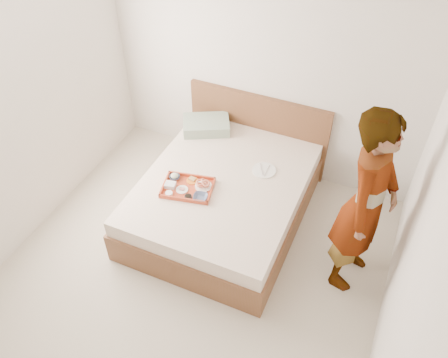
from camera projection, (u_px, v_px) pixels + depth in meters
The scene contains 18 objects.
ground at pixel (182, 288), 4.35m from camera, with size 3.50×4.00×0.01m, color beige.
ceiling at pixel (152, 23), 2.56m from camera, with size 3.50×4.00×0.01m, color white.
wall_back at pixel (263, 66), 4.79m from camera, with size 3.50×0.01×2.60m, color silver.
wall_right at pixel (413, 267), 2.94m from camera, with size 0.01×4.00×2.60m, color silver.
bed at pixel (223, 198), 4.83m from camera, with size 1.65×2.00×0.53m, color brown.
headboard at pixel (257, 131), 5.34m from camera, with size 1.65×0.06×0.95m, color brown.
pillow at pixel (206, 125), 5.22m from camera, with size 0.52×0.35×0.12m, color #92A68F.
tray at pixel (188, 188), 4.54m from camera, with size 0.49×0.36×0.04m, color #C14722.
prawn_plate at pixel (204, 186), 4.56m from camera, with size 0.17×0.17×0.01m, color white.
navy_bowl_big at pixel (200, 197), 4.43m from camera, with size 0.14×0.14×0.03m, color #161C43.
sauce_dish at pixel (188, 197), 4.44m from camera, with size 0.07×0.07×0.03m, color black.
meat_plate at pixel (182, 190), 4.53m from camera, with size 0.12×0.12×0.01m, color white.
bread_plate at pixel (192, 180), 4.62m from camera, with size 0.12×0.12×0.01m, color orange.
salad_bowl at pixel (175, 177), 4.64m from camera, with size 0.11×0.11×0.03m, color #161C43.
plastic_tub at pixel (170, 185), 4.55m from camera, with size 0.10×0.08×0.04m, color silver.
cheese_round at pixel (169, 193), 4.48m from camera, with size 0.07×0.07×0.02m, color white.
dinner_plate at pixel (264, 170), 4.75m from camera, with size 0.25×0.25×0.01m, color white.
person at pixel (366, 205), 3.85m from camera, with size 0.68×0.45×1.86m, color white.
Camera 1 is at (1.36, -2.09, 3.73)m, focal length 37.04 mm.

